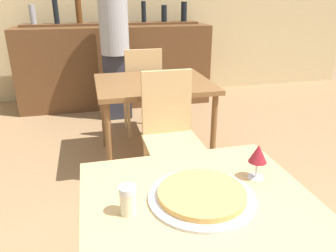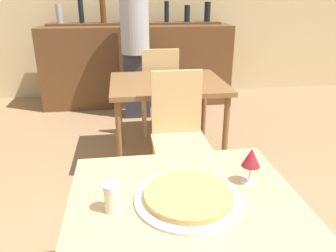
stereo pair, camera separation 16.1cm
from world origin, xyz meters
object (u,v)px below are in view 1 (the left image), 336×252
Objects in this scene: person_standing at (115,45)px; chair_far_side_front at (170,128)px; pizza_tray at (202,195)px; cheese_shaker at (128,200)px; wine_glass at (258,155)px; chair_far_side_back at (143,87)px.

chair_far_side_front is at bearing -83.12° from person_standing.
pizza_tray is 3.80× the size of cheese_shaker.
wine_glass is (0.12, -1.07, 0.29)m from chair_far_side_front.
wine_glass is (0.34, -2.89, -0.08)m from person_standing.
chair_far_side_back is 2.29m from wine_glass.
chair_far_side_front and chair_far_side_back have the same top height.
person_standing reaches higher than pizza_tray.
chair_far_side_back is at bearing 93.05° from wine_glass.
pizza_tray is at bearing -88.88° from person_standing.
person_standing reaches higher than chair_far_side_front.
cheese_shaker is 0.07× the size of person_standing.
pizza_tray is 2.68× the size of wine_glass.
chair_far_side_back is at bearing -70.54° from person_standing.
chair_far_side_front is 1.12m from wine_glass.
chair_far_side_front reaches higher than cheese_shaker.
person_standing reaches higher than cheese_shaker.
cheese_shaker reaches higher than pizza_tray.
cheese_shaker is (-0.29, -0.02, 0.04)m from pizza_tray.
chair_far_side_back reaches higher than pizza_tray.
pizza_tray is at bearing 86.09° from chair_far_side_back.
chair_far_side_front is 1.19m from pizza_tray.
chair_far_side_back reaches higher than wine_glass.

